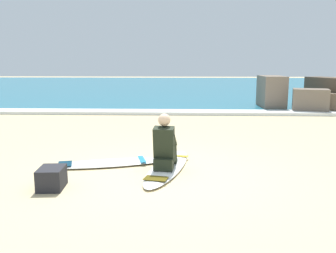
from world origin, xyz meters
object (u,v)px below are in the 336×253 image
object	(u,v)px
beach_bag	(52,178)
surfboard_spare_near	(107,163)
surfboard_main	(168,167)
surfer_seated	(165,147)

from	to	relation	value
beach_bag	surfboard_spare_near	bearing A→B (deg)	65.81
surfboard_main	surfer_seated	xyz separation A→B (m)	(-0.04, -0.15, 0.40)
surfboard_main	surfboard_spare_near	bearing A→B (deg)	169.54
surfboard_main	beach_bag	size ratio (longest dim) A/B	5.09
surfboard_main	beach_bag	world-z (taller)	beach_bag
surfboard_spare_near	beach_bag	bearing A→B (deg)	-114.19
surfer_seated	beach_bag	xyz separation A→B (m)	(-1.65, -0.90, -0.28)
surfboard_main	surfer_seated	bearing A→B (deg)	-106.25
surfboard_spare_near	surfer_seated	bearing A→B (deg)	-18.21
surfer_seated	surfboard_spare_near	distance (m)	1.21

